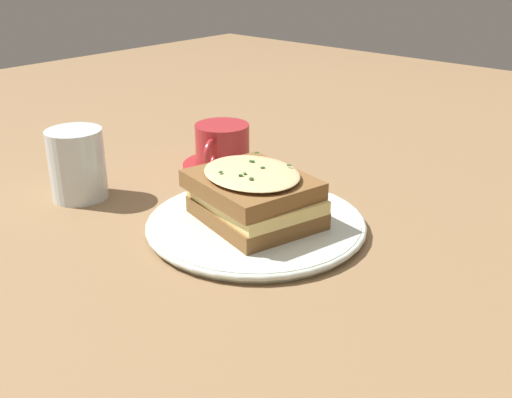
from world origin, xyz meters
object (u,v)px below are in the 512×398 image
(dinner_plate, at_px, (256,224))
(sandwich, at_px, (254,195))
(teacup_with_saucer, at_px, (222,147))
(water_glass, at_px, (77,164))

(dinner_plate, distance_m, sandwich, 0.04)
(dinner_plate, height_order, teacup_with_saucer, teacup_with_saucer)
(sandwich, distance_m, teacup_with_saucer, 0.23)
(dinner_plate, height_order, water_glass, water_glass)
(sandwich, bearing_deg, water_glass, 18.84)
(dinner_plate, bearing_deg, teacup_with_saucer, -35.17)
(teacup_with_saucer, xyz_separation_m, water_glass, (0.06, 0.22, 0.02))
(sandwich, relative_size, water_glass, 1.74)
(teacup_with_saucer, bearing_deg, water_glass, -41.06)
(sandwich, distance_m, water_glass, 0.26)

